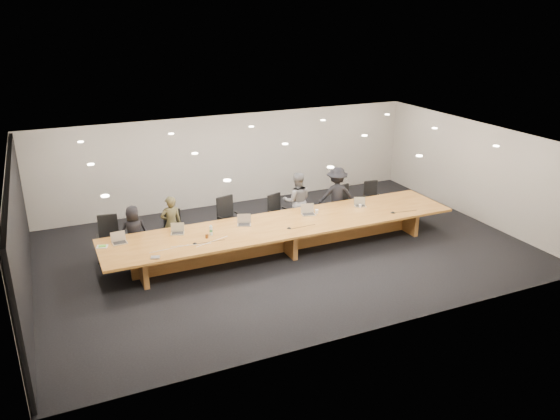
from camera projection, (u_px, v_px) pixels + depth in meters
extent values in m
plane|color=black|center=(285.00, 251.00, 13.85)|extent=(12.00, 12.00, 0.00)
cube|color=silver|center=(231.00, 160.00, 16.78)|extent=(12.00, 0.02, 2.80)
cube|color=black|center=(20.00, 239.00, 11.09)|extent=(0.08, 7.84, 2.74)
cube|color=brown|center=(285.00, 224.00, 13.60)|extent=(9.00, 1.80, 0.06)
cube|color=brown|center=(285.00, 238.00, 13.73)|extent=(7.65, 0.15, 0.69)
cube|color=brown|center=(141.00, 264.00, 12.35)|extent=(0.12, 1.26, 0.69)
cube|color=brown|center=(285.00, 238.00, 13.73)|extent=(0.12, 1.26, 0.69)
cube|color=brown|center=(403.00, 217.00, 15.11)|extent=(0.12, 1.26, 0.69)
imported|color=black|center=(134.00, 232.00, 13.25)|extent=(0.67, 0.46, 1.34)
imported|color=#3C3820|center=(171.00, 224.00, 13.62)|extent=(0.54, 0.37, 1.45)
imported|color=#5C5C5E|center=(297.00, 201.00, 14.98)|extent=(0.94, 0.83, 1.61)
imported|color=black|center=(336.00, 195.00, 15.40)|extent=(1.18, 0.85, 1.63)
cylinder|color=silver|center=(211.00, 231.00, 12.84)|extent=(0.08, 0.08, 0.23)
cylinder|color=brown|center=(207.00, 236.00, 12.69)|extent=(0.08, 0.08, 0.09)
cone|color=white|center=(317.00, 211.00, 14.23)|extent=(0.09, 0.09, 0.10)
cone|color=white|center=(360.00, 206.00, 14.62)|extent=(0.10, 0.10, 0.09)
cube|color=silver|center=(102.00, 247.00, 12.24)|extent=(0.29, 0.26, 0.01)
cube|color=#62C033|center=(102.00, 246.00, 12.22)|extent=(0.18, 0.12, 0.02)
cube|color=#9D9DA2|center=(155.00, 257.00, 11.69)|extent=(0.23, 0.19, 0.03)
cone|color=black|center=(195.00, 243.00, 12.40)|extent=(0.12, 0.12, 0.03)
cone|color=black|center=(289.00, 228.00, 13.27)|extent=(0.12, 0.12, 0.03)
cone|color=black|center=(393.00, 212.00, 14.27)|extent=(0.14, 0.14, 0.03)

